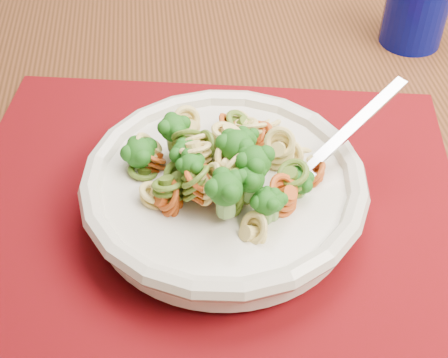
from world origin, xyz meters
name	(u,v)px	position (x,y,z in m)	size (l,w,h in m)	color
dining_table	(239,180)	(-0.44, 0.39, 0.64)	(1.52, 1.22, 0.75)	#5B2F19
placemat	(209,201)	(-0.53, 0.28, 0.75)	(0.46, 0.36, 0.00)	#5E040F
pasta_bowl	(224,188)	(-0.52, 0.26, 0.78)	(0.25, 0.25, 0.05)	beige
pasta_broccoli_heap	(224,174)	(-0.52, 0.26, 0.80)	(0.21, 0.21, 0.06)	#EFD376
fork	(297,178)	(-0.47, 0.23, 0.80)	(0.19, 0.02, 0.01)	silver
tumbler	(417,7)	(-0.19, 0.43, 0.80)	(0.08, 0.08, 0.09)	#040A57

